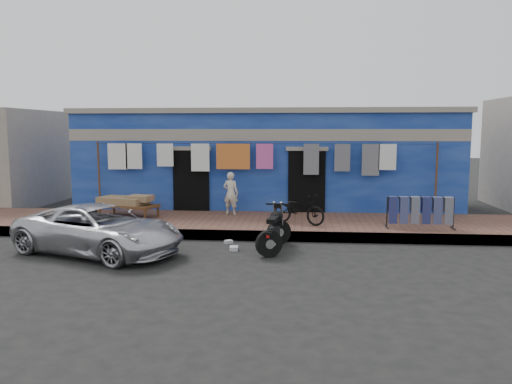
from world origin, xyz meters
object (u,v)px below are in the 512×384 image
object	(u,v)px
car	(99,229)
motorcycle	(274,228)
jeans_rack	(420,212)
charpoy	(129,206)
seated_person	(231,193)
bicycle	(299,206)

from	to	relation	value
car	motorcycle	distance (m)	3.86
motorcycle	jeans_rack	size ratio (longest dim) A/B	0.94
car	motorcycle	xyz separation A→B (m)	(3.81, 0.62, -0.05)
car	charpoy	bearing A→B (deg)	29.21
seated_person	jeans_rack	bearing A→B (deg)	176.59
seated_person	charpoy	bearing A→B (deg)	26.54
car	motorcycle	size ratio (longest dim) A/B	2.43
car	jeans_rack	distance (m)	7.72
car	bicycle	size ratio (longest dim) A/B	2.64
seated_person	jeans_rack	size ratio (longest dim) A/B	0.73
jeans_rack	car	bearing A→B (deg)	-162.96
car	jeans_rack	world-z (taller)	car
bicycle	motorcycle	xyz separation A→B (m)	(-0.55, -1.97, -0.23)
motorcycle	charpoy	xyz separation A→B (m)	(-4.29, 2.65, 0.04)
motorcycle	jeans_rack	distance (m)	3.93
car	bicycle	distance (m)	5.07
bicycle	charpoy	distance (m)	4.89
bicycle	charpoy	world-z (taller)	bicycle
bicycle	motorcycle	size ratio (longest dim) A/B	0.92
car	motorcycle	world-z (taller)	car
bicycle	jeans_rack	xyz separation A→B (m)	(3.03, -0.33, -0.07)
bicycle	jeans_rack	world-z (taller)	bicycle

